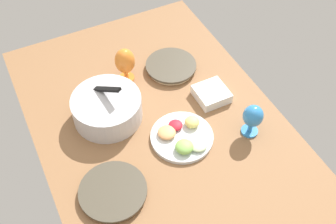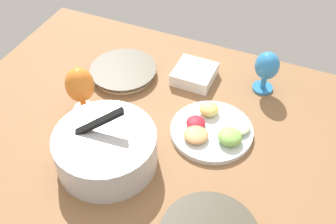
{
  "view_description": "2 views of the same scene",
  "coord_description": "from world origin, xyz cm",
  "px_view_note": "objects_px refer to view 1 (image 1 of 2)",
  "views": [
    {
      "loc": [
        -100.4,
        46.73,
        142.75
      ],
      "look_at": [
        4.82,
        -5.5,
        3.27
      ],
      "focal_mm": 44.32,
      "sensor_mm": 36.0,
      "label": 1
    },
    {
      "loc": [
        -31.58,
        83.82,
        100.54
      ],
      "look_at": [
        7.06,
        -5.76,
        3.27
      ],
      "focal_mm": 44.43,
      "sensor_mm": 36.0,
      "label": 2
    }
  ],
  "objects_px": {
    "dinner_plate_right": "(171,67)",
    "square_bowl_white": "(211,94)",
    "dinner_plate_left": "(113,192)",
    "mixing_bowl": "(107,107)",
    "hurricane_glass_orange": "(125,62)",
    "fruit_platter": "(182,136)",
    "hurricane_glass_blue": "(253,117)"
  },
  "relations": [
    {
      "from": "dinner_plate_right",
      "to": "square_bowl_white",
      "type": "height_order",
      "value": "square_bowl_white"
    },
    {
      "from": "dinner_plate_left",
      "to": "mixing_bowl",
      "type": "xyz_separation_m",
      "value": [
        0.37,
        -0.12,
        0.05
      ]
    },
    {
      "from": "dinner_plate_left",
      "to": "dinner_plate_right",
      "type": "height_order",
      "value": "dinner_plate_right"
    },
    {
      "from": "hurricane_glass_orange",
      "to": "square_bowl_white",
      "type": "distance_m",
      "value": 0.43
    },
    {
      "from": "hurricane_glass_orange",
      "to": "square_bowl_white",
      "type": "height_order",
      "value": "hurricane_glass_orange"
    },
    {
      "from": "fruit_platter",
      "to": "square_bowl_white",
      "type": "height_order",
      "value": "fruit_platter"
    },
    {
      "from": "mixing_bowl",
      "to": "hurricane_glass_blue",
      "type": "height_order",
      "value": "mixing_bowl"
    },
    {
      "from": "hurricane_glass_blue",
      "to": "square_bowl_white",
      "type": "relative_size",
      "value": 1.11
    },
    {
      "from": "dinner_plate_right",
      "to": "fruit_platter",
      "type": "bearing_deg",
      "value": 159.84
    },
    {
      "from": "hurricane_glass_blue",
      "to": "square_bowl_white",
      "type": "bearing_deg",
      "value": 10.96
    },
    {
      "from": "hurricane_glass_orange",
      "to": "fruit_platter",
      "type": "bearing_deg",
      "value": -170.64
    },
    {
      "from": "dinner_plate_right",
      "to": "mixing_bowl",
      "type": "bearing_deg",
      "value": 111.01
    },
    {
      "from": "dinner_plate_left",
      "to": "hurricane_glass_orange",
      "type": "xyz_separation_m",
      "value": [
        0.55,
        -0.29,
        0.09
      ]
    },
    {
      "from": "dinner_plate_left",
      "to": "square_bowl_white",
      "type": "xyz_separation_m",
      "value": [
        0.27,
        -0.59,
        0.01
      ]
    },
    {
      "from": "dinner_plate_right",
      "to": "hurricane_glass_orange",
      "type": "height_order",
      "value": "hurricane_glass_orange"
    },
    {
      "from": "dinner_plate_left",
      "to": "square_bowl_white",
      "type": "bearing_deg",
      "value": -65.8
    },
    {
      "from": "dinner_plate_left",
      "to": "hurricane_glass_orange",
      "type": "relative_size",
      "value": 1.48
    },
    {
      "from": "dinner_plate_left",
      "to": "dinner_plate_right",
      "type": "xyz_separation_m",
      "value": [
        0.52,
        -0.51,
        0.0
      ]
    },
    {
      "from": "fruit_platter",
      "to": "square_bowl_white",
      "type": "xyz_separation_m",
      "value": [
        0.15,
        -0.23,
        0.01
      ]
    },
    {
      "from": "mixing_bowl",
      "to": "hurricane_glass_orange",
      "type": "relative_size",
      "value": 1.71
    },
    {
      "from": "hurricane_glass_orange",
      "to": "hurricane_glass_blue",
      "type": "bearing_deg",
      "value": -146.75
    },
    {
      "from": "dinner_plate_left",
      "to": "mixing_bowl",
      "type": "bearing_deg",
      "value": -18.35
    },
    {
      "from": "dinner_plate_right",
      "to": "square_bowl_white",
      "type": "xyz_separation_m",
      "value": [
        -0.25,
        -0.08,
        0.01
      ]
    },
    {
      "from": "dinner_plate_left",
      "to": "mixing_bowl",
      "type": "relative_size",
      "value": 0.86
    },
    {
      "from": "hurricane_glass_blue",
      "to": "dinner_plate_right",
      "type": "bearing_deg",
      "value": 14.49
    },
    {
      "from": "fruit_platter",
      "to": "dinner_plate_right",
      "type": "bearing_deg",
      "value": -20.16
    },
    {
      "from": "dinner_plate_right",
      "to": "hurricane_glass_orange",
      "type": "relative_size",
      "value": 1.39
    },
    {
      "from": "mixing_bowl",
      "to": "fruit_platter",
      "type": "relative_size",
      "value": 1.14
    },
    {
      "from": "hurricane_glass_blue",
      "to": "square_bowl_white",
      "type": "height_order",
      "value": "hurricane_glass_blue"
    },
    {
      "from": "dinner_plate_left",
      "to": "dinner_plate_right",
      "type": "bearing_deg",
      "value": -44.48
    },
    {
      "from": "dinner_plate_left",
      "to": "hurricane_glass_orange",
      "type": "height_order",
      "value": "hurricane_glass_orange"
    },
    {
      "from": "dinner_plate_right",
      "to": "hurricane_glass_blue",
      "type": "distance_m",
      "value": 0.52
    }
  ]
}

